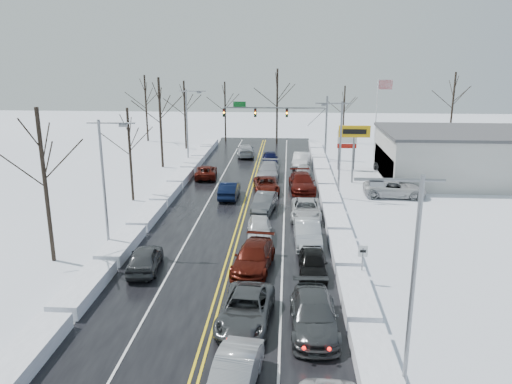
# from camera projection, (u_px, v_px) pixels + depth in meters

# --- Properties ---
(ground) EXTENTS (160.00, 160.00, 0.00)m
(ground) POSITION_uv_depth(u_px,v_px,m) (237.00, 233.00, 37.80)
(ground) COLOR silver
(ground) RESTS_ON ground
(road_surface) EXTENTS (14.00, 84.00, 0.01)m
(road_surface) POSITION_uv_depth(u_px,v_px,m) (240.00, 224.00, 39.73)
(road_surface) COLOR black
(road_surface) RESTS_ON ground
(snow_bank_left) EXTENTS (1.71, 72.00, 0.79)m
(snow_bank_left) POSITION_uv_depth(u_px,v_px,m) (146.00, 222.00, 40.20)
(snow_bank_left) COLOR white
(snow_bank_left) RESTS_ON ground
(snow_bank_right) EXTENTS (1.71, 72.00, 0.79)m
(snow_bank_right) POSITION_uv_depth(u_px,v_px,m) (336.00, 226.00, 39.25)
(snow_bank_right) COLOR white
(snow_bank_right) RESTS_ON ground
(traffic_signal_mast) EXTENTS (13.28, 0.39, 8.00)m
(traffic_signal_mast) POSITION_uv_depth(u_px,v_px,m) (286.00, 116.00, 63.02)
(traffic_signal_mast) COLOR slate
(traffic_signal_mast) RESTS_ON ground
(tires_plus_sign) EXTENTS (3.20, 0.34, 6.00)m
(tires_plus_sign) POSITION_uv_depth(u_px,v_px,m) (354.00, 135.00, 51.18)
(tires_plus_sign) COLOR slate
(tires_plus_sign) RESTS_ON ground
(used_vehicles_sign) EXTENTS (2.20, 0.22, 4.65)m
(used_vehicles_sign) POSITION_uv_depth(u_px,v_px,m) (347.00, 142.00, 57.40)
(used_vehicles_sign) COLOR slate
(used_vehicles_sign) RESTS_ON ground
(speed_limit_sign) EXTENTS (0.55, 0.09, 2.35)m
(speed_limit_sign) POSITION_uv_depth(u_px,v_px,m) (363.00, 257.00, 29.16)
(speed_limit_sign) COLOR slate
(speed_limit_sign) RESTS_ON ground
(flagpole) EXTENTS (1.87, 1.20, 10.00)m
(flagpole) POSITION_uv_depth(u_px,v_px,m) (378.00, 111.00, 64.10)
(flagpole) COLOR silver
(flagpole) RESTS_ON ground
(dealership_building) EXTENTS (20.40, 12.40, 5.30)m
(dealership_building) POSITION_uv_depth(u_px,v_px,m) (479.00, 156.00, 52.89)
(dealership_building) COLOR #B8B7B2
(dealership_building) RESTS_ON ground
(streetlight_se) EXTENTS (3.20, 0.25, 9.00)m
(streetlight_se) POSITION_uv_depth(u_px,v_px,m) (409.00, 271.00, 18.56)
(streetlight_se) COLOR slate
(streetlight_se) RESTS_ON ground
(streetlight_ne) EXTENTS (3.20, 0.25, 9.00)m
(streetlight_ne) POSITION_uv_depth(u_px,v_px,m) (338.00, 142.00, 45.47)
(streetlight_ne) COLOR slate
(streetlight_ne) RESTS_ON ground
(streetlight_sw) EXTENTS (3.20, 0.25, 9.00)m
(streetlight_sw) POSITION_uv_depth(u_px,v_px,m) (106.00, 175.00, 33.06)
(streetlight_sw) COLOR slate
(streetlight_sw) RESTS_ON ground
(streetlight_nw) EXTENTS (3.20, 0.25, 9.00)m
(streetlight_nw) POSITION_uv_depth(u_px,v_px,m) (188.00, 121.00, 59.97)
(streetlight_nw) COLOR slate
(streetlight_nw) RESTS_ON ground
(tree_left_b) EXTENTS (4.00, 4.00, 10.00)m
(tree_left_b) POSITION_uv_depth(u_px,v_px,m) (42.00, 156.00, 30.88)
(tree_left_b) COLOR #2D231C
(tree_left_b) RESTS_ON ground
(tree_left_c) EXTENTS (3.40, 3.40, 8.50)m
(tree_left_c) POSITION_uv_depth(u_px,v_px,m) (129.00, 137.00, 44.56)
(tree_left_c) COLOR #2D231C
(tree_left_c) RESTS_ON ground
(tree_left_d) EXTENTS (4.20, 4.20, 10.50)m
(tree_left_d) POSITION_uv_depth(u_px,v_px,m) (160.00, 105.00, 57.69)
(tree_left_d) COLOR #2D231C
(tree_left_d) RESTS_ON ground
(tree_left_e) EXTENTS (3.80, 3.80, 9.50)m
(tree_left_e) POSITION_uv_depth(u_px,v_px,m) (184.00, 102.00, 69.38)
(tree_left_e) COLOR #2D231C
(tree_left_e) RESTS_ON ground
(tree_far_a) EXTENTS (4.00, 4.00, 10.00)m
(tree_far_a) POSITION_uv_depth(u_px,v_px,m) (145.00, 95.00, 75.51)
(tree_far_a) COLOR #2D231C
(tree_far_a) RESTS_ON ground
(tree_far_b) EXTENTS (3.60, 3.60, 9.00)m
(tree_far_b) POSITION_uv_depth(u_px,v_px,m) (225.00, 100.00, 75.90)
(tree_far_b) COLOR #2D231C
(tree_far_b) RESTS_ON ground
(tree_far_c) EXTENTS (4.40, 4.40, 11.00)m
(tree_far_c) POSITION_uv_depth(u_px,v_px,m) (277.00, 92.00, 73.10)
(tree_far_c) COLOR #2D231C
(tree_far_c) RESTS_ON ground
(tree_far_d) EXTENTS (3.40, 3.40, 8.50)m
(tree_far_d) POSITION_uv_depth(u_px,v_px,m) (344.00, 103.00, 74.39)
(tree_far_d) COLOR #2D231C
(tree_far_d) RESTS_ON ground
(tree_far_e) EXTENTS (4.20, 4.20, 10.50)m
(tree_far_e) POSITION_uv_depth(u_px,v_px,m) (454.00, 94.00, 73.49)
(tree_far_e) COLOR #2D231C
(tree_far_e) RESTS_ON ground
(queued_car_2) EXTENTS (2.90, 5.64, 1.52)m
(queued_car_2) POSITION_uv_depth(u_px,v_px,m) (246.00, 323.00, 25.14)
(queued_car_2) COLOR #3C3E40
(queued_car_2) RESTS_ON ground
(queued_car_3) EXTENTS (2.83, 5.68, 1.59)m
(queued_car_3) POSITION_uv_depth(u_px,v_px,m) (254.00, 269.00, 31.49)
(queued_car_3) COLOR #441009
(queued_car_3) RESTS_ON ground
(queued_car_4) EXTENTS (2.06, 4.49, 1.49)m
(queued_car_4) POSITION_uv_depth(u_px,v_px,m) (259.00, 238.00, 36.76)
(queued_car_4) COLOR silver
(queued_car_4) RESTS_ON ground
(queued_car_5) EXTENTS (2.23, 4.82, 1.53)m
(queued_car_5) POSITION_uv_depth(u_px,v_px,m) (264.00, 211.00, 43.06)
(queued_car_5) COLOR #46484B
(queued_car_5) RESTS_ON ground
(queued_car_6) EXTENTS (2.94, 5.29, 1.40)m
(queued_car_6) POSITION_uv_depth(u_px,v_px,m) (266.00, 192.00, 49.03)
(queued_car_6) COLOR #491009
(queued_car_6) RESTS_ON ground
(queued_car_7) EXTENTS (2.41, 5.71, 1.64)m
(queued_car_7) POSITION_uv_depth(u_px,v_px,m) (268.00, 178.00, 54.51)
(queued_car_7) COLOR #9C9DA3
(queued_car_7) RESTS_ON ground
(queued_car_8) EXTENTS (2.13, 4.70, 1.56)m
(queued_car_8) POSITION_uv_depth(u_px,v_px,m) (270.00, 164.00, 61.17)
(queued_car_8) COLOR black
(queued_car_8) RESTS_ON ground
(queued_car_11) EXTENTS (2.41, 5.65, 1.63)m
(queued_car_11) POSITION_uv_depth(u_px,v_px,m) (313.00, 330.00, 24.55)
(queued_car_11) COLOR #393B3D
(queued_car_11) RESTS_ON ground
(queued_car_12) EXTENTS (1.74, 4.29, 1.46)m
(queued_car_12) POSITION_uv_depth(u_px,v_px,m) (312.00, 274.00, 30.77)
(queued_car_12) COLOR black
(queued_car_12) RESTS_ON ground
(queued_car_13) EXTENTS (1.96, 5.17, 1.68)m
(queued_car_13) POSITION_uv_depth(u_px,v_px,m) (307.00, 244.00, 35.49)
(queued_car_13) COLOR #ABAFB3
(queued_car_13) RESTS_ON ground
(queued_car_14) EXTENTS (2.56, 5.37, 1.48)m
(queued_car_14) POSITION_uv_depth(u_px,v_px,m) (306.00, 218.00, 41.21)
(queued_car_14) COLOR #BDBDC0
(queued_car_14) RESTS_ON ground
(queued_car_15) EXTENTS (2.79, 6.04, 1.71)m
(queued_car_15) POSITION_uv_depth(u_px,v_px,m) (302.00, 191.00, 49.37)
(queued_car_15) COLOR #470E09
(queued_car_15) RESTS_ON ground
(queued_car_16) EXTENTS (1.99, 4.09, 1.34)m
(queued_car_16) POSITION_uv_depth(u_px,v_px,m) (303.00, 177.00, 54.76)
(queued_car_16) COLOR #B8B8BA
(queued_car_16) RESTS_ON ground
(queued_car_17) EXTENTS (2.31, 5.29, 1.69)m
(queued_car_17) POSITION_uv_depth(u_px,v_px,m) (301.00, 167.00, 59.68)
(queued_car_17) COLOR silver
(queued_car_17) RESTS_ON ground
(oncoming_car_0) EXTENTS (1.68, 4.71, 1.55)m
(oncoming_car_0) POSITION_uv_depth(u_px,v_px,m) (229.00, 198.00, 47.02)
(oncoming_car_0) COLOR black
(oncoming_car_0) RESTS_ON ground
(oncoming_car_1) EXTENTS (2.78, 5.12, 1.36)m
(oncoming_car_1) POSITION_uv_depth(u_px,v_px,m) (206.00, 178.00, 54.50)
(oncoming_car_1) COLOR #491009
(oncoming_car_1) RESTS_ON ground
(oncoming_car_2) EXTENTS (2.78, 5.64, 1.58)m
(oncoming_car_2) POSITION_uv_depth(u_px,v_px,m) (246.00, 156.00, 65.82)
(oncoming_car_2) COLOR #ADAFB5
(oncoming_car_2) RESTS_ON ground
(oncoming_car_3) EXTENTS (2.25, 4.69, 1.55)m
(oncoming_car_3) POSITION_uv_depth(u_px,v_px,m) (146.00, 270.00, 31.34)
(oncoming_car_3) COLOR #383A3D
(oncoming_car_3) RESTS_ON ground
(parked_car_0) EXTENTS (6.04, 3.03, 1.64)m
(parked_car_0) POSITION_uv_depth(u_px,v_px,m) (394.00, 197.00, 47.26)
(parked_car_0) COLOR silver
(parked_car_0) RESTS_ON ground
(parked_car_1) EXTENTS (2.55, 5.62, 1.60)m
(parked_car_1) POSITION_uv_depth(u_px,v_px,m) (410.00, 181.00, 53.30)
(parked_car_1) COLOR #989AA0
(parked_car_1) RESTS_ON ground
(parked_car_2) EXTENTS (2.41, 5.00, 1.65)m
(parked_car_2) POSITION_uv_depth(u_px,v_px,m) (386.00, 173.00, 56.65)
(parked_car_2) COLOR black
(parked_car_2) RESTS_ON ground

